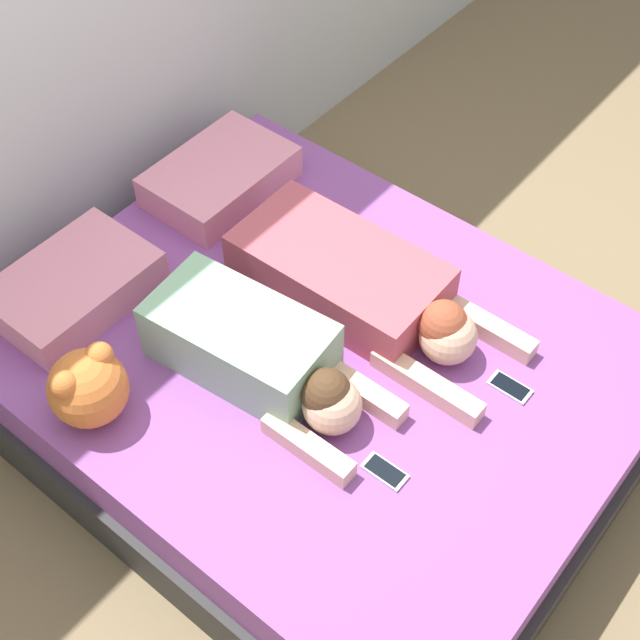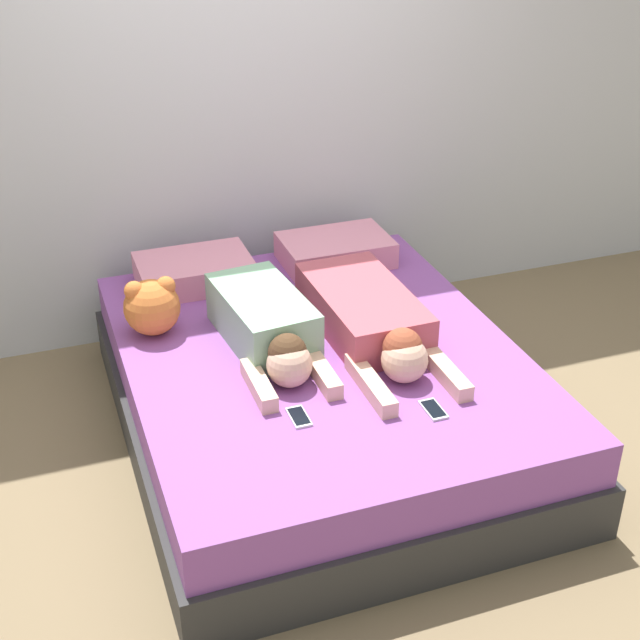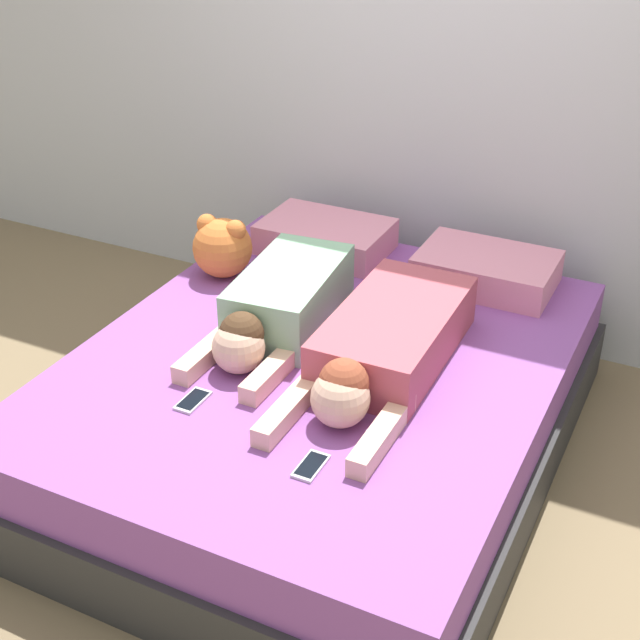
% 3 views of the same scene
% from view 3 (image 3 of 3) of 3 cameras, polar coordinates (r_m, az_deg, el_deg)
% --- Properties ---
extents(ground_plane, '(12.00, 12.00, 0.00)m').
position_cam_3_polar(ground_plane, '(3.61, 0.00, -8.39)').
color(ground_plane, '#7F6B4C').
extents(wall_back, '(12.00, 0.06, 2.60)m').
position_cam_3_polar(wall_back, '(4.09, 8.04, 16.36)').
color(wall_back, silver).
rests_on(wall_back, ground_plane).
extents(bed, '(1.76, 2.17, 0.46)m').
position_cam_3_polar(bed, '(3.48, 0.00, -5.47)').
color(bed, '#2D2D2D').
rests_on(bed, ground_plane).
extents(pillow_head_left, '(0.57, 0.39, 0.14)m').
position_cam_3_polar(pillow_head_left, '(4.12, 0.36, 5.37)').
color(pillow_head_left, pink).
rests_on(pillow_head_left, bed).
extents(pillow_head_right, '(0.57, 0.39, 0.14)m').
position_cam_3_polar(pillow_head_right, '(3.88, 10.60, 3.19)').
color(pillow_head_right, pink).
rests_on(pillow_head_right, bed).
extents(person_left, '(0.39, 0.90, 0.23)m').
position_cam_3_polar(person_left, '(3.43, -2.69, 0.79)').
color(person_left, '#8CBF99').
rests_on(person_left, bed).
extents(person_right, '(0.41, 1.10, 0.23)m').
position_cam_3_polar(person_right, '(3.22, 4.08, -1.69)').
color(person_right, '#B24C59').
rests_on(person_right, bed).
extents(cell_phone_left, '(0.07, 0.14, 0.01)m').
position_cam_3_polar(cell_phone_left, '(3.12, -8.14, -5.12)').
color(cell_phone_left, silver).
rests_on(cell_phone_left, bed).
extents(cell_phone_right, '(0.07, 0.14, 0.01)m').
position_cam_3_polar(cell_phone_right, '(2.81, -0.59, -9.32)').
color(cell_phone_right, silver).
rests_on(cell_phone_right, bed).
extents(plush_toy, '(0.26, 0.26, 0.27)m').
position_cam_3_polar(plush_toy, '(3.88, -6.26, 4.71)').
color(plush_toy, orange).
rests_on(plush_toy, bed).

